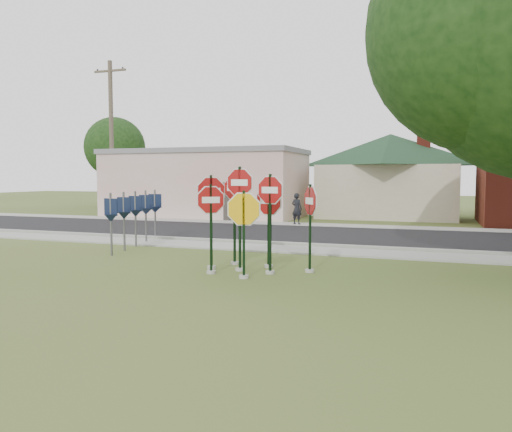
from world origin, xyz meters
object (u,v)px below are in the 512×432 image
(stop_sign_center, at_px, (240,203))
(pedestrian, at_px, (297,209))
(stop_sign_yellow, at_px, (244,222))
(stop_sign_left, at_px, (211,217))
(utility_pole_near, at_px, (112,136))

(stop_sign_center, xyz_separation_m, pedestrian, (-1.80, 12.65, -0.94))
(stop_sign_yellow, distance_m, stop_sign_left, 1.07)
(utility_pole_near, height_order, pedestrian, utility_pole_near)
(stop_sign_yellow, bearing_deg, utility_pole_near, 134.26)
(stop_sign_center, bearing_deg, stop_sign_left, -133.76)
(stop_sign_left, relative_size, pedestrian, 1.50)
(stop_sign_center, relative_size, pedestrian, 1.79)
(utility_pole_near, relative_size, pedestrian, 5.91)
(stop_sign_center, distance_m, utility_pole_near, 19.73)
(stop_sign_yellow, relative_size, pedestrian, 1.43)
(stop_sign_center, relative_size, utility_pole_near, 0.30)
(stop_sign_left, distance_m, utility_pole_near, 19.82)
(stop_sign_center, xyz_separation_m, stop_sign_left, (-0.57, -0.60, -0.34))
(stop_sign_yellow, height_order, stop_sign_left, stop_sign_left)
(stop_sign_yellow, bearing_deg, pedestrian, 99.44)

